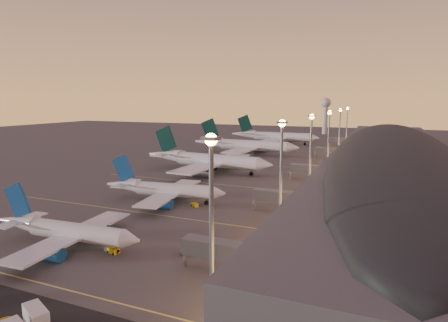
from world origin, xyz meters
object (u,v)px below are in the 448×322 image
airliner_wide_mid (245,145)px  radar_tower (325,110)px  airliner_narrow_south (66,231)px  baggage_tug_a (112,250)px  baggage_tug_b (189,252)px  baggage_tug_c (194,205)px  airliner_wide_near (206,160)px  airliner_narrow_north (164,190)px  airliner_wide_far (274,136)px  catering_truck_a (37,319)px

airliner_wide_mid → radar_tower: radar_tower is taller
airliner_narrow_south → airliner_wide_mid: 142.50m
baggage_tug_a → baggage_tug_b: baggage_tug_a is taller
airliner_narrow_south → baggage_tug_b: (26.06, 6.12, -2.87)m
airliner_narrow_south → baggage_tug_c: bearing=69.5°
airliner_wide_near → airliner_narrow_north: bearing=-76.1°
airliner_wide_far → baggage_tug_a: (20.74, -197.35, -4.68)m
airliner_narrow_south → baggage_tug_b: airliner_narrow_south is taller
airliner_narrow_north → airliner_wide_far: size_ratio=0.62×
baggage_tug_b → baggage_tug_c: size_ratio=1.01×
airliner_wide_near → airliner_wide_mid: size_ratio=0.96×
baggage_tug_c → catering_truck_a: (7.79, -60.72, 0.93)m
radar_tower → baggage_tug_a: size_ratio=8.33×
airliner_narrow_south → radar_tower: size_ratio=1.11×
airliner_wide_far → catering_truck_a: (28.47, -221.99, -3.78)m
baggage_tug_b → baggage_tug_c: (-14.98, 31.03, 0.01)m
airliner_wide_far → radar_tower: bearing=77.6°
baggage_tug_b → airliner_narrow_north: bearing=104.5°
airliner_narrow_north → catering_truck_a: (18.71, -62.05, -2.20)m
airliner_narrow_south → airliner_narrow_north: bearing=85.9°
baggage_tug_a → baggage_tug_c: baggage_tug_a is taller
airliner_narrow_south → baggage_tug_c: size_ratio=10.19×
airliner_wide_mid → baggage_tug_b: size_ratio=17.59×
airliner_wide_far → catering_truck_a: 223.84m
airliner_wide_far → catering_truck_a: size_ratio=11.07×
radar_tower → baggage_tug_c: bearing=-90.2°
airliner_wide_near → airliner_wide_mid: 55.47m
airliner_narrow_north → catering_truck_a: size_ratio=6.89×
airliner_wide_far → airliner_wide_near: bearing=-88.7°
airliner_wide_mid → baggage_tug_a: (22.41, -140.98, -4.66)m
airliner_wide_near → baggage_tug_c: (19.72, -49.50, -4.48)m
airliner_narrow_north → airliner_wide_far: (-9.76, 159.94, 1.58)m
airliner_wide_near → airliner_wide_far: (-0.97, 111.78, 0.23)m
airliner_wide_mid → baggage_tug_c: size_ratio=17.69×
airliner_wide_far → baggage_tug_b: 195.63m
airliner_narrow_north → baggage_tug_b: airliner_narrow_north is taller
airliner_wide_far → baggage_tug_a: bearing=-83.2°
airliner_narrow_north → baggage_tug_b: (25.90, -32.35, -3.15)m
airliner_wide_far → radar_tower: size_ratio=1.93×
baggage_tug_a → catering_truck_a: size_ratio=0.69×
airliner_wide_near → baggage_tug_a: bearing=-73.4°
airliner_narrow_south → airliner_wide_far: 198.66m
airliner_narrow_north → airliner_wide_near: bearing=93.1°
airliner_narrow_north → airliner_narrow_south: bearing=-97.5°
airliner_wide_near → baggage_tug_c: airliner_wide_near is taller
airliner_narrow_north → radar_tower: (11.90, 252.46, 18.28)m
baggage_tug_c → airliner_narrow_north: bearing=-152.0°
baggage_tug_c → baggage_tug_b: bearing=-29.3°
baggage_tug_c → airliner_wide_near: bearing=146.6°
baggage_tug_c → catering_truck_a: 61.22m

